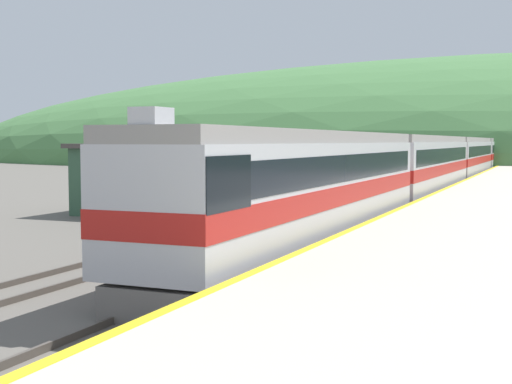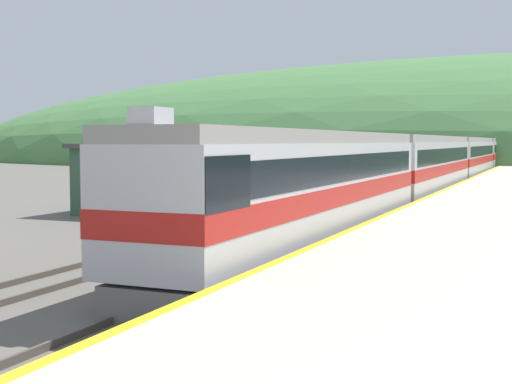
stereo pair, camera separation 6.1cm
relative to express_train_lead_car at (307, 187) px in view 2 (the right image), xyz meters
The scene contains 10 objects.
track_main 42.83m from the express_train_lead_car, 90.00° to the left, with size 1.52×180.00×0.16m.
track_siding 43.08m from the express_train_lead_car, 96.27° to the left, with size 1.52×180.00×0.16m.
distant_hills 114.03m from the express_train_lead_car, 90.00° to the left, with size 238.45×107.30×37.32m.
station_shed 14.57m from the express_train_lead_car, 140.92° to the left, with size 8.03×5.07×3.69m.
express_train_lead_car is the anchor object (origin of this frame).
carriage_second 22.98m from the express_train_lead_car, 90.00° to the left, with size 2.94×22.38×4.15m.
carriage_third 46.24m from the express_train_lead_car, 90.00° to the left, with size 2.94×22.38×4.15m.
carriage_fourth 69.50m from the express_train_lead_car, 90.00° to the left, with size 2.94×22.38×4.15m.
carriage_fifth 92.76m from the express_train_lead_car, 90.00° to the left, with size 2.94×22.38×4.15m.
siding_train 34.98m from the express_train_lead_car, 97.73° to the left, with size 2.90×42.69×3.74m.
Camera 2 is at (7.74, 4.51, 3.81)m, focal length 50.00 mm.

